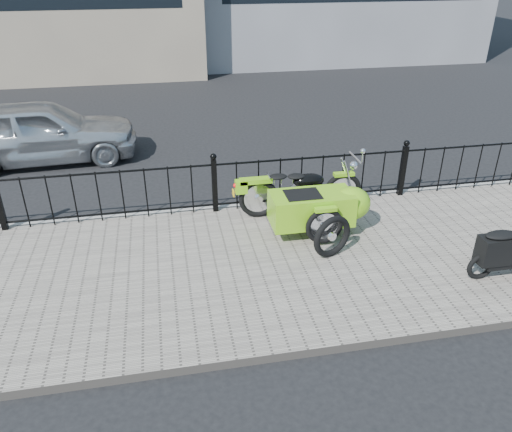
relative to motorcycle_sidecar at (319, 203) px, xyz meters
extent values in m
plane|color=black|center=(-1.58, -0.32, -0.59)|extent=(120.00, 120.00, 0.00)
cube|color=slate|center=(-1.58, -0.82, -0.53)|extent=(30.00, 3.80, 0.12)
cube|color=gray|center=(-1.58, 1.12, -0.53)|extent=(30.00, 0.10, 0.12)
cylinder|color=black|center=(-1.58, 0.98, 0.40)|extent=(14.00, 0.04, 0.04)
cylinder|color=black|center=(-1.58, 0.98, -0.35)|extent=(14.00, 0.04, 0.04)
cube|color=black|center=(-1.58, 0.98, 0.01)|extent=(0.09, 0.09, 0.96)
sphere|color=black|center=(-1.58, 0.98, 0.55)|extent=(0.11, 0.11, 0.11)
cube|color=black|center=(1.92, 0.98, 0.01)|extent=(0.09, 0.09, 0.96)
sphere|color=black|center=(1.92, 0.98, 0.55)|extent=(0.11, 0.11, 0.11)
torus|color=black|center=(0.62, 0.61, -0.13)|extent=(0.69, 0.09, 0.69)
torus|color=black|center=(-0.88, 0.61, -0.13)|extent=(0.69, 0.09, 0.69)
torus|color=black|center=(-0.08, -0.53, -0.13)|extent=(0.60, 0.08, 0.60)
cube|color=gray|center=(-0.13, 0.61, -0.11)|extent=(0.34, 0.22, 0.24)
cylinder|color=black|center=(-0.13, 0.61, -0.18)|extent=(1.40, 0.04, 0.04)
ellipsoid|color=black|center=(-0.01, 0.61, 0.13)|extent=(0.54, 0.29, 0.26)
cylinder|color=silver|center=(0.80, 0.61, 0.49)|extent=(0.03, 0.56, 0.03)
cylinder|color=silver|center=(0.68, 0.61, 0.18)|extent=(0.25, 0.04, 0.59)
sphere|color=silver|center=(0.78, 0.61, 0.35)|extent=(0.15, 0.15, 0.15)
cube|color=#7AC418|center=(0.62, 0.61, 0.20)|extent=(0.36, 0.12, 0.06)
cube|color=#7AC418|center=(-0.93, 0.61, 0.21)|extent=(0.55, 0.16, 0.08)
ellipsoid|color=black|center=(-0.23, 0.61, 0.23)|extent=(0.31, 0.22, 0.08)
ellipsoid|color=black|center=(-0.55, 0.61, 0.25)|extent=(0.31, 0.22, 0.08)
sphere|color=red|center=(-1.28, 0.61, 0.15)|extent=(0.07, 0.07, 0.07)
cube|color=gold|center=(-1.30, 0.71, -0.03)|extent=(0.02, 0.14, 0.10)
cube|color=#7AC418|center=(-0.18, -0.14, 0.00)|extent=(1.30, 0.62, 0.50)
ellipsoid|color=#7AC418|center=(0.47, -0.14, 0.02)|extent=(0.65, 0.60, 0.54)
cube|color=black|center=(-0.33, -0.14, 0.23)|extent=(0.55, 0.43, 0.06)
cube|color=#7AC418|center=(-0.08, -0.53, 0.16)|extent=(0.34, 0.11, 0.06)
torus|color=black|center=(1.79, -1.80, -0.27)|extent=(0.41, 0.07, 0.41)
cube|color=black|center=(1.99, -1.80, -0.02)|extent=(0.55, 0.26, 0.40)
ellipsoid|color=black|center=(1.99, -1.80, 0.21)|extent=(0.47, 0.23, 0.09)
torus|color=black|center=(-0.06, -0.84, -0.14)|extent=(0.66, 0.33, 0.67)
imported|color=silver|center=(-5.01, 4.39, 0.10)|extent=(4.15, 1.89, 1.38)
camera|label=1|loc=(-2.39, -6.88, 3.58)|focal=35.00mm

